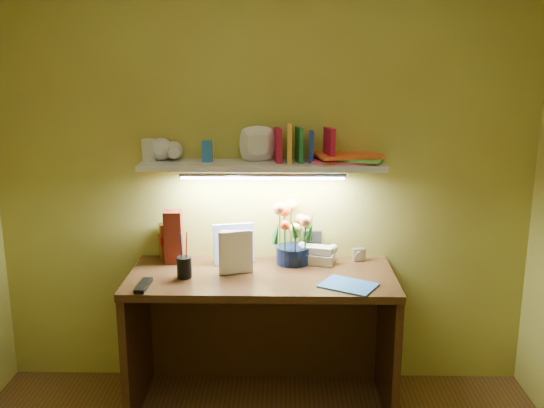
# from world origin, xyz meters

# --- Properties ---
(desk) EXTENTS (1.40, 0.60, 0.75)m
(desk) POSITION_xyz_m (0.00, 1.20, 0.38)
(desk) COLOR #39190F
(desk) RESTS_ON ground
(flower_bouquet) EXTENTS (0.24, 0.24, 0.33)m
(flower_bouquet) POSITION_xyz_m (0.17, 1.39, 0.91)
(flower_bouquet) COLOR #081436
(flower_bouquet) RESTS_ON desk
(telephone) EXTENTS (0.21, 0.18, 0.11)m
(telephone) POSITION_xyz_m (0.30, 1.40, 0.81)
(telephone) COLOR beige
(telephone) RESTS_ON desk
(desk_clock) EXTENTS (0.08, 0.05, 0.07)m
(desk_clock) POSITION_xyz_m (0.54, 1.43, 0.79)
(desk_clock) COLOR #B6B6BB
(desk_clock) RESTS_ON desk
(whisky_bottle) EXTENTS (0.09, 0.09, 0.26)m
(whisky_bottle) POSITION_xyz_m (-0.55, 1.45, 0.88)
(whisky_bottle) COLOR #AD4C1F
(whisky_bottle) RESTS_ON desk
(whisky_box) EXTENTS (0.10, 0.10, 0.29)m
(whisky_box) POSITION_xyz_m (-0.49, 1.38, 0.90)
(whisky_box) COLOR #54170C
(whisky_box) RESTS_ON desk
(pen_cup) EXTENTS (0.10, 0.10, 0.19)m
(pen_cup) POSITION_xyz_m (-0.40, 1.14, 0.84)
(pen_cup) COLOR black
(pen_cup) RESTS_ON desk
(art_card) EXTENTS (0.23, 0.10, 0.22)m
(art_card) POSITION_xyz_m (-0.16, 1.38, 0.86)
(art_card) COLOR white
(art_card) RESTS_ON desk
(tv_remote) EXTENTS (0.06, 0.18, 0.02)m
(tv_remote) POSITION_xyz_m (-0.58, 1.00, 0.76)
(tv_remote) COLOR black
(tv_remote) RESTS_ON desk
(blue_folder) EXTENTS (0.32, 0.29, 0.01)m
(blue_folder) POSITION_xyz_m (0.44, 1.04, 0.75)
(blue_folder) COLOR blue
(blue_folder) RESTS_ON desk
(desk_book_a) EXTENTS (0.17, 0.07, 0.23)m
(desk_book_a) POSITION_xyz_m (-0.22, 1.18, 0.87)
(desk_book_a) COLOR #EBE9CF
(desk_book_a) RESTS_ON desk
(desk_book_b) EXTENTS (0.17, 0.03, 0.23)m
(desk_book_b) POSITION_xyz_m (-0.21, 1.22, 0.87)
(desk_book_b) COLOR silver
(desk_book_b) RESTS_ON desk
(wall_shelf) EXTENTS (1.32, 0.34, 0.24)m
(wall_shelf) POSITION_xyz_m (0.02, 1.38, 1.33)
(wall_shelf) COLOR silver
(wall_shelf) RESTS_ON ground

